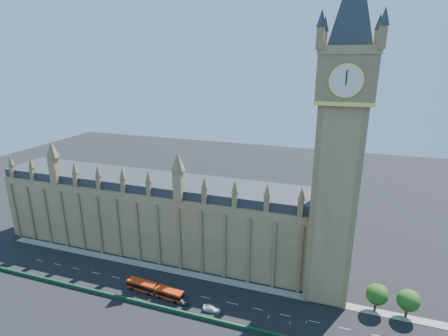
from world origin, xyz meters
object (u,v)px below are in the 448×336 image
(car_grey, at_px, (181,301))
(car_white, at_px, (212,309))
(car_silver, at_px, (211,308))
(red_bus, at_px, (155,290))

(car_grey, relative_size, car_white, 0.91)
(car_grey, bearing_deg, car_silver, -81.19)
(red_bus, bearing_deg, car_silver, 1.98)
(car_silver, relative_size, car_white, 0.79)
(red_bus, relative_size, car_white, 3.81)
(car_grey, bearing_deg, car_white, -84.61)
(car_grey, relative_size, car_silver, 1.15)
(car_silver, bearing_deg, car_grey, 94.38)
(car_silver, xyz_separation_m, car_white, (0.62, -0.57, 0.07))
(car_silver, bearing_deg, car_white, -130.24)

